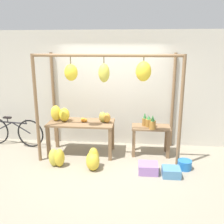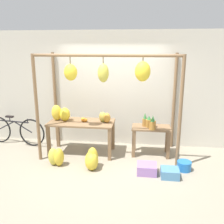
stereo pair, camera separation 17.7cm
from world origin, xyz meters
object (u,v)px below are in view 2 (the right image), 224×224
object	(u,v)px
banana_pile_ground_right	(92,160)
blue_bucket	(184,166)
orange_pile	(84,120)
fruit_crate_purple	(170,173)
banana_pile_on_table	(61,114)
pineapple_cluster	(150,122)
fruit_crate_white	(147,169)
parked_bicycle	(15,130)
papaya_pile	(104,117)
banana_pile_ground_left	(56,157)

from	to	relation	value
banana_pile_ground_right	blue_bucket	xyz separation A→B (m)	(1.86, 0.16, -0.09)
orange_pile	fruit_crate_purple	bearing A→B (deg)	-25.67
banana_pile_on_table	blue_bucket	distance (m)	2.91
pineapple_cluster	fruit_crate_white	xyz separation A→B (m)	(-0.05, -0.85, -0.69)
fruit_crate_white	parked_bicycle	world-z (taller)	parked_bicycle
blue_bucket	papaya_pile	world-z (taller)	papaya_pile
orange_pile	banana_pile_ground_left	world-z (taller)	orange_pile
banana_pile_on_table	orange_pile	xyz separation A→B (m)	(0.55, -0.02, -0.12)
pineapple_cluster	orange_pile	bearing A→B (deg)	-177.89
orange_pile	banana_pile_ground_right	distance (m)	1.02
banana_pile_on_table	fruit_crate_white	bearing A→B (deg)	-22.54
orange_pile	papaya_pile	world-z (taller)	papaya_pile
pineapple_cluster	fruit_crate_purple	world-z (taller)	pineapple_cluster
pineapple_cluster	fruit_crate_white	world-z (taller)	pineapple_cluster
blue_bucket	pineapple_cluster	bearing A→B (deg)	137.74
banana_pile_on_table	blue_bucket	xyz separation A→B (m)	(2.73, -0.60, -0.84)
banana_pile_ground_left	parked_bicycle	size ratio (longest dim) A/B	0.23
blue_bucket	fruit_crate_purple	world-z (taller)	blue_bucket
banana_pile_on_table	banana_pile_ground_left	distance (m)	1.04
banana_pile_on_table	fruit_crate_white	world-z (taller)	banana_pile_on_table
banana_pile_on_table	banana_pile_ground_right	world-z (taller)	banana_pile_on_table
fruit_crate_purple	papaya_pile	bearing A→B (deg)	147.03
papaya_pile	pineapple_cluster	bearing A→B (deg)	2.20
banana_pile_on_table	blue_bucket	size ratio (longest dim) A/B	1.76
banana_pile_ground_right	parked_bicycle	xyz separation A→B (m)	(-2.20, 1.05, 0.18)
papaya_pile	fruit_crate_purple	size ratio (longest dim) A/B	0.95
orange_pile	banana_pile_ground_right	world-z (taller)	orange_pile
blue_bucket	papaya_pile	distance (m)	1.98
papaya_pile	fruit_crate_purple	world-z (taller)	papaya_pile
fruit_crate_white	papaya_pile	world-z (taller)	papaya_pile
pineapple_cluster	parked_bicycle	bearing A→B (deg)	175.69
papaya_pile	banana_pile_ground_right	bearing A→B (deg)	-100.50
banana_pile_ground_left	parked_bicycle	xyz separation A→B (m)	(-1.44, 1.01, 0.18)
banana_pile_on_table	pineapple_cluster	distance (m)	2.04
papaya_pile	fruit_crate_purple	xyz separation A→B (m)	(1.41, -0.91, -0.79)
parked_bicycle	fruit_crate_purple	distance (m)	3.95
orange_pile	banana_pile_ground_right	size ratio (longest dim) A/B	0.37
banana_pile_on_table	parked_bicycle	bearing A→B (deg)	167.86
banana_pile_on_table	banana_pile_ground_left	xyz separation A→B (m)	(0.11, -0.72, -0.74)
parked_bicycle	banana_pile_on_table	bearing A→B (deg)	-12.14
blue_bucket	fruit_crate_purple	xyz separation A→B (m)	(-0.31, -0.32, -0.01)
fruit_crate_white	blue_bucket	bearing A→B (deg)	16.69
fruit_crate_white	banana_pile_ground_left	bearing A→B (deg)	177.02
banana_pile_ground_left	papaya_pile	distance (m)	1.34
parked_bicycle	papaya_pile	bearing A→B (deg)	-7.13
banana_pile_on_table	banana_pile_ground_left	bearing A→B (deg)	-81.70
blue_bucket	fruit_crate_purple	distance (m)	0.45
blue_bucket	papaya_pile	xyz separation A→B (m)	(-1.72, 0.59, 0.79)
parked_bicycle	fruit_crate_purple	world-z (taller)	parked_bicycle
banana_pile_on_table	orange_pile	world-z (taller)	banana_pile_on_table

